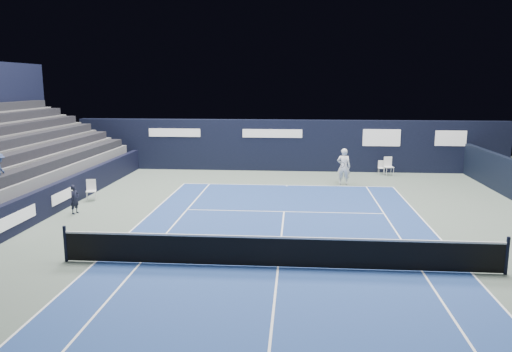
{
  "coord_description": "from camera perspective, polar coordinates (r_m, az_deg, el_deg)",
  "views": [
    {
      "loc": [
        0.49,
        -13.82,
        5.3
      ],
      "look_at": [
        -1.27,
        7.5,
        1.3
      ],
      "focal_mm": 35.0,
      "sensor_mm": 36.0,
      "label": 1
    }
  ],
  "objects": [
    {
      "name": "ground",
      "position": [
        16.69,
        2.81,
        -7.94
      ],
      "size": [
        48.0,
        48.0,
        0.0
      ],
      "primitive_type": "plane",
      "color": "#4D5C52",
      "rests_on": "ground"
    },
    {
      "name": "tennis_player",
      "position": [
        26.65,
        9.98,
        1.07
      ],
      "size": [
        0.77,
        0.9,
        1.93
      ],
      "color": "silver",
      "rests_on": "ground"
    },
    {
      "name": "folding_chair_back_b",
      "position": [
        30.22,
        14.13,
        1.07
      ],
      "size": [
        0.36,
        0.35,
        0.82
      ],
      "rotation": [
        0.0,
        0.0,
        0.01
      ],
      "color": "silver",
      "rests_on": "ground"
    },
    {
      "name": "court_surface",
      "position": [
        14.8,
        2.54,
        -10.38
      ],
      "size": [
        10.97,
        23.77,
        0.01
      ],
      "primitive_type": "cube",
      "color": "navy",
      "rests_on": "ground"
    },
    {
      "name": "folding_chair_back_a",
      "position": [
        29.94,
        14.9,
        1.24
      ],
      "size": [
        0.56,
        0.55,
        1.09
      ],
      "rotation": [
        0.0,
        0.0,
        0.19
      ],
      "color": "silver",
      "rests_on": "ground"
    },
    {
      "name": "line_judge_chair",
      "position": [
        24.02,
        -18.33,
        -1.37
      ],
      "size": [
        0.53,
        0.52,
        0.96
      ],
      "rotation": [
        0.0,
        0.0,
        0.3
      ],
      "color": "white",
      "rests_on": "ground"
    },
    {
      "name": "side_barrier_left",
      "position": [
        22.66,
        -21.58,
        -2.13
      ],
      "size": [
        0.33,
        22.0,
        1.2
      ],
      "color": "black",
      "rests_on": "ground"
    },
    {
      "name": "line_judge",
      "position": [
        21.78,
        -20.02,
        -2.52
      ],
      "size": [
        0.42,
        0.51,
        1.2
      ],
      "primitive_type": "imported",
      "rotation": [
        0.0,
        0.0,
        1.23
      ],
      "color": "black",
      "rests_on": "ground"
    },
    {
      "name": "back_sponsor_wall",
      "position": [
        30.55,
        3.78,
        3.52
      ],
      "size": [
        26.0,
        0.63,
        3.1
      ],
      "color": "black",
      "rests_on": "ground"
    },
    {
      "name": "tennis_net",
      "position": [
        14.63,
        2.56,
        -8.53
      ],
      "size": [
        12.9,
        0.1,
        1.1
      ],
      "color": "black",
      "rests_on": "ground"
    },
    {
      "name": "court_markings",
      "position": [
        14.8,
        2.54,
        -10.36
      ],
      "size": [
        11.03,
        23.83,
        0.0
      ],
      "color": "white",
      "rests_on": "court_surface"
    }
  ]
}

